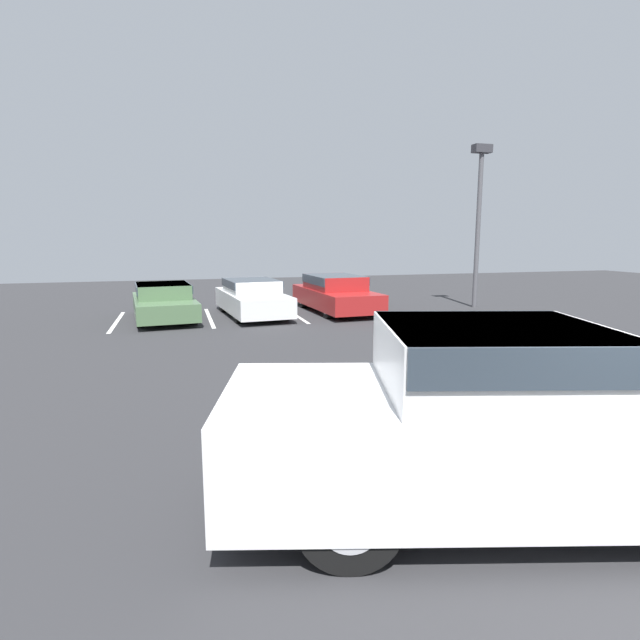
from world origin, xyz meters
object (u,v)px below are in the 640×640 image
at_px(parked_sedan_a, 164,300).
at_px(wheel_stop_curb, 263,303).
at_px(pickup_truck, 520,421).
at_px(parked_sedan_b, 252,297).
at_px(light_post, 479,207).
at_px(parked_sedan_c, 335,292).

height_order(parked_sedan_a, wheel_stop_curb, parked_sedan_a).
height_order(pickup_truck, parked_sedan_a, pickup_truck).
bearing_deg(parked_sedan_a, parked_sedan_b, 84.65).
bearing_deg(light_post, wheel_stop_curb, 158.87).
distance_m(pickup_truck, wheel_stop_curb, 15.93).
distance_m(pickup_truck, parked_sedan_a, 13.57).
bearing_deg(parked_sedan_a, light_post, 83.57).
relative_size(parked_sedan_c, light_post, 0.80).
relative_size(parked_sedan_c, wheel_stop_curb, 2.43).
bearing_deg(pickup_truck, parked_sedan_c, 94.81).
relative_size(parked_sedan_b, light_post, 0.75).
distance_m(parked_sedan_b, light_post, 9.14).
xyz_separation_m(parked_sedan_a, parked_sedan_c, (5.95, 0.18, 0.07)).
height_order(pickup_truck, parked_sedan_b, pickup_truck).
bearing_deg(parked_sedan_b, pickup_truck, -2.21).
distance_m(parked_sedan_a, parked_sedan_c, 5.95).
distance_m(parked_sedan_c, light_post, 6.35).
xyz_separation_m(light_post, wheel_stop_curb, (-7.77, 3.00, -3.72)).
bearing_deg(parked_sedan_b, parked_sedan_a, -95.06).
distance_m(parked_sedan_b, parked_sedan_c, 3.05).
bearing_deg(light_post, parked_sedan_b, 178.75).
relative_size(parked_sedan_b, wheel_stop_curb, 2.28).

